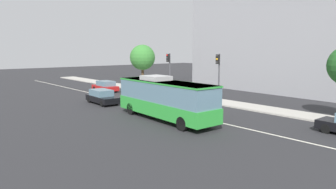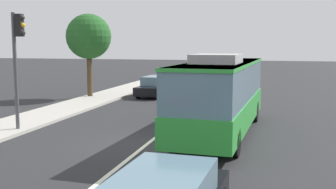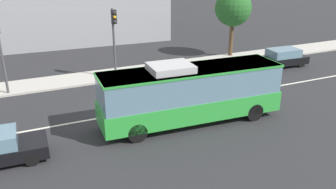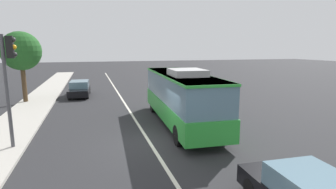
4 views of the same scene
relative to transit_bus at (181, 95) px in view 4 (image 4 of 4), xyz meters
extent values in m
plane|color=#28282B|center=(-2.66, 2.53, -1.81)|extent=(160.00, 160.00, 0.00)
cube|color=silver|center=(-2.66, 2.53, -1.80)|extent=(76.00, 0.16, 0.01)
cube|color=green|center=(0.02, 0.00, -0.83)|extent=(10.12, 3.03, 1.10)
cube|color=slate|center=(0.02, 0.00, 0.50)|extent=(9.92, 2.94, 1.58)
cube|color=green|center=(0.02, 0.00, 1.23)|extent=(10.02, 3.00, 0.12)
cube|color=#B2B2B2|center=(-1.17, 0.06, 1.47)|extent=(2.29, 1.91, 0.36)
cylinder|color=black|center=(3.48, 0.92, -1.31)|extent=(1.01, 0.35, 1.00)
cylinder|color=black|center=(3.36, -1.28, -1.31)|extent=(1.01, 0.35, 1.00)
cylinder|color=black|center=(-3.31, 1.28, -1.31)|extent=(1.01, 0.35, 1.00)
cylinder|color=black|center=(-3.43, -0.92, -1.31)|extent=(1.01, 0.35, 1.00)
cube|color=black|center=(11.68, 6.26, -1.29)|extent=(4.58, 2.02, 0.60)
cube|color=slate|center=(11.93, 6.24, -0.67)|extent=(2.60, 1.78, 0.64)
cylinder|color=black|center=(10.14, 5.53, -1.49)|extent=(0.65, 0.25, 0.64)
cylinder|color=black|center=(10.22, 7.13, -1.49)|extent=(0.65, 0.25, 0.64)
cylinder|color=black|center=(13.14, 5.38, -1.49)|extent=(0.65, 0.25, 0.64)
cylinder|color=black|center=(13.21, 6.98, -1.49)|extent=(0.65, 0.25, 0.64)
cylinder|color=black|center=(-8.30, 0.57, -1.49)|extent=(0.65, 0.25, 0.64)
cylinder|color=black|center=(-8.37, -1.03, -1.49)|extent=(0.65, 0.25, 0.64)
cylinder|color=#47474C|center=(-1.68, 8.75, 0.79)|extent=(0.16, 0.16, 5.20)
cube|color=black|center=(-1.66, 8.47, 2.84)|extent=(0.34, 0.30, 0.96)
sphere|color=#2D2D2D|center=(-1.65, 8.32, 3.16)|extent=(0.22, 0.22, 0.22)
sphere|color=#F9A514|center=(-1.65, 8.32, 2.84)|extent=(0.22, 0.22, 0.22)
sphere|color=#2D2D2D|center=(-1.65, 8.32, 2.52)|extent=(0.22, 0.22, 0.22)
cylinder|color=#4C3823|center=(9.62, 10.54, -0.22)|extent=(0.36, 0.36, 3.17)
sphere|color=#235B23|center=(9.62, 10.54, 2.55)|extent=(3.17, 3.17, 3.17)
camera|label=1|loc=(17.68, -15.11, 3.65)|focal=31.67mm
camera|label=2|loc=(-17.44, -2.13, 2.08)|focal=44.27mm
camera|label=3|loc=(-8.41, -15.69, 6.86)|focal=37.82mm
camera|label=4|loc=(-14.75, 5.16, 2.81)|focal=28.19mm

